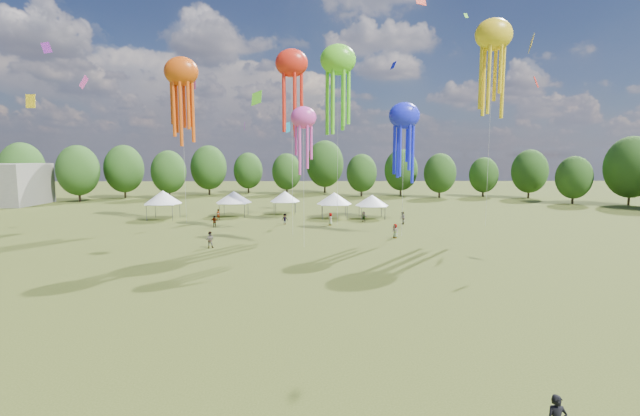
{
  "coord_description": "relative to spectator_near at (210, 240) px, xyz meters",
  "views": [
    {
      "loc": [
        1.4,
        -16.23,
        9.71
      ],
      "look_at": [
        2.01,
        15.0,
        6.0
      ],
      "focal_mm": 25.16,
      "sensor_mm": 36.0,
      "label": 1
    }
  ],
  "objects": [
    {
      "name": "spectator_near",
      "position": [
        0.0,
        0.0,
        0.0
      ],
      "size": [
        0.9,
        0.73,
        1.76
      ],
      "primitive_type": "imported",
      "rotation": [
        0.0,
        0.0,
        3.22
      ],
      "color": "gray",
      "rests_on": "ground"
    },
    {
      "name": "ground",
      "position": [
        9.26,
        -30.16,
        -0.88
      ],
      "size": [
        300.0,
        300.0,
        0.0
      ],
      "primitive_type": "plane",
      "color": "#384416",
      "rests_on": "ground"
    },
    {
      "name": "festival_tents",
      "position": [
        4.2,
        23.38,
        2.17
      ],
      "size": [
        36.99,
        10.99,
        4.38
      ],
      "color": "#47474C",
      "rests_on": "ground"
    },
    {
      "name": "show_kites",
      "position": [
        14.28,
        12.91,
        18.22
      ],
      "size": [
        46.77,
        20.23,
        27.41
      ],
      "color": "red",
      "rests_on": "ground"
    },
    {
      "name": "spectators_far",
      "position": [
        13.3,
        14.79,
        -0.06
      ],
      "size": [
        27.42,
        15.76,
        1.8
      ],
      "color": "gray",
      "rests_on": "ground"
    },
    {
      "name": "treeline",
      "position": [
        5.4,
        32.35,
        5.66
      ],
      "size": [
        201.57,
        95.24,
        13.43
      ],
      "color": "#38281C",
      "rests_on": "ground"
    }
  ]
}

